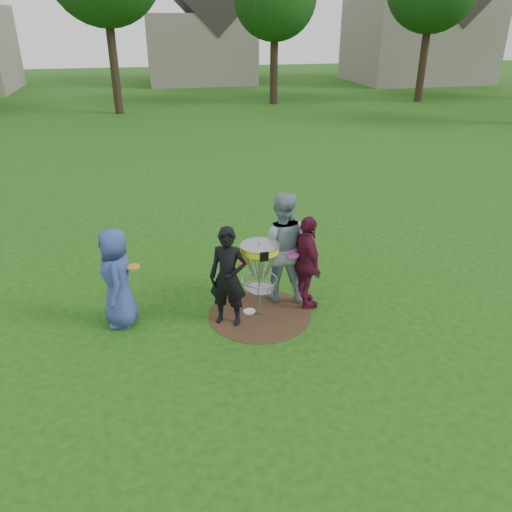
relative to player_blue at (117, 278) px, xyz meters
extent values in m
plane|color=#19470F|center=(2.34, -0.25, -0.86)|extent=(100.00, 100.00, 0.00)
cylinder|color=#47331E|center=(2.34, -0.25, -0.85)|extent=(1.80, 1.80, 0.01)
imported|color=#32428B|center=(0.00, 0.00, 0.00)|extent=(0.56, 0.85, 1.71)
imported|color=black|center=(1.78, -0.37, 0.01)|extent=(0.75, 0.64, 1.73)
imported|color=#7B939E|center=(2.85, 0.28, 0.16)|extent=(1.17, 1.02, 2.04)
imported|color=#55132A|center=(3.21, -0.12, 0.00)|extent=(0.51, 1.03, 1.71)
cylinder|color=silver|center=(2.18, -0.13, -0.85)|extent=(0.22, 0.22, 0.02)
cylinder|color=#9EA0A5|center=(2.34, -0.25, -0.17)|extent=(0.05, 0.05, 1.38)
cylinder|color=yellow|center=(2.34, -0.25, 0.42)|extent=(0.64, 0.64, 0.10)
cylinder|color=#9EA0A5|center=(2.34, -0.25, 0.48)|extent=(0.66, 0.66, 0.01)
cube|color=black|center=(2.34, -0.58, 0.42)|extent=(0.14, 0.02, 0.16)
torus|color=#9EA0A5|center=(2.34, -0.25, -0.16)|extent=(0.62, 0.62, 0.02)
torus|color=#9EA0A5|center=(2.34, -0.25, -0.32)|extent=(0.50, 0.50, 0.02)
cylinder|color=#9EA0A5|center=(2.34, -0.25, -0.33)|extent=(0.44, 0.44, 0.01)
cylinder|color=orange|center=(0.28, -0.03, 0.19)|extent=(0.22, 0.22, 0.02)
cylinder|color=orange|center=(2.06, -0.31, 0.21)|extent=(0.22, 0.22, 0.02)
cylinder|color=#DF3AC2|center=(2.66, 0.08, 0.39)|extent=(0.22, 0.22, 0.02)
cylinder|color=#DD3ABE|center=(2.94, -0.16, 0.19)|extent=(0.22, 0.22, 0.02)
cylinder|color=#38281C|center=(-0.66, 21.25, 1.45)|extent=(0.46, 0.46, 4.62)
cylinder|color=#38281C|center=(8.34, 22.75, 1.03)|extent=(0.46, 0.46, 3.78)
cylinder|color=#38281C|center=(17.34, 21.75, 1.24)|extent=(0.46, 0.46, 4.20)
cube|color=gray|center=(5.34, 34.75, 1.64)|extent=(8.00, 7.00, 5.00)
cube|color=gray|center=(22.34, 31.75, 2.14)|extent=(10.00, 8.00, 6.00)
camera|label=1|loc=(0.70, -7.52, 3.86)|focal=35.00mm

